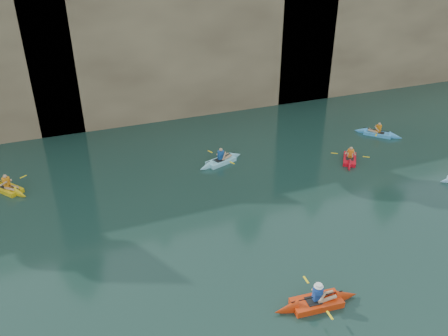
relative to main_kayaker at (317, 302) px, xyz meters
name	(u,v)px	position (x,y,z in m)	size (l,w,h in m)	color
ground	(337,305)	(0.76, -0.29, -0.17)	(160.00, 160.00, 0.00)	black
cliff	(146,23)	(0.76, 29.71, 5.83)	(70.00, 16.00, 12.00)	tan
cliff_slab_center	(194,41)	(2.76, 22.31, 5.53)	(24.00, 2.40, 11.40)	#977D5B
cliff_slab_east	(399,33)	(22.76, 22.31, 4.75)	(26.00, 2.40, 9.84)	#977D5B
sea_cave_center	(123,104)	(-3.24, 21.66, 1.43)	(3.50, 1.00, 3.20)	black
sea_cave_east	(287,76)	(10.76, 21.66, 2.08)	(5.00, 1.00, 4.50)	black
main_kayaker	(317,302)	(0.00, 0.00, 0.00)	(3.54, 2.36, 1.29)	red
kayaker_red_far	(350,159)	(8.83, 9.88, -0.02)	(2.59, 3.04, 1.21)	red
kayaker_yellow	(8,188)	(-11.22, 13.91, -0.01)	(2.48, 2.97, 1.28)	gold
kayaker_ltblue_mid	(221,161)	(1.10, 12.66, -0.01)	(3.45, 2.42, 1.29)	#8ED8EE
kayaker_blue_east	(378,133)	(13.24, 12.55, -0.03)	(2.78, 3.01, 1.20)	#439CE5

